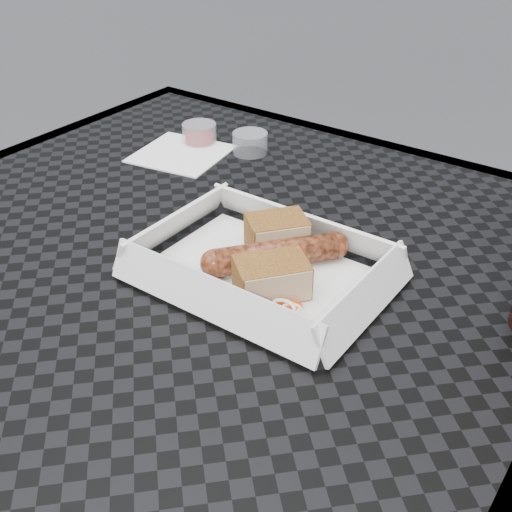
# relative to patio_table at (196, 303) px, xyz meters

# --- Properties ---
(patio_table) EXTENTS (0.80, 0.80, 0.74)m
(patio_table) POSITION_rel_patio_table_xyz_m (0.00, 0.00, 0.00)
(patio_table) COLOR black
(patio_table) RESTS_ON ground
(food_tray) EXTENTS (0.22, 0.15, 0.00)m
(food_tray) POSITION_rel_patio_table_xyz_m (0.09, -0.00, 0.08)
(food_tray) COLOR white
(food_tray) RESTS_ON patio_table
(bratwurst) EXTENTS (0.11, 0.13, 0.03)m
(bratwurst) POSITION_rel_patio_table_xyz_m (0.10, 0.02, 0.09)
(bratwurst) COLOR brown
(bratwurst) RESTS_ON food_tray
(bread_near) EXTENTS (0.07, 0.08, 0.04)m
(bread_near) POSITION_rel_patio_table_xyz_m (0.08, 0.04, 0.10)
(bread_near) COLOR brown
(bread_near) RESTS_ON food_tray
(bread_far) EXTENTS (0.08, 0.08, 0.04)m
(bread_far) POSITION_rel_patio_table_xyz_m (0.12, -0.02, 0.10)
(bread_far) COLOR brown
(bread_far) RESTS_ON food_tray
(veg_garnish) EXTENTS (0.03, 0.03, 0.00)m
(veg_garnish) POSITION_rel_patio_table_xyz_m (0.16, -0.05, 0.08)
(veg_garnish) COLOR #F73E0A
(veg_garnish) RESTS_ON food_tray
(napkin) EXTENTS (0.14, 0.14, 0.00)m
(napkin) POSITION_rel_patio_table_xyz_m (-0.18, 0.18, 0.08)
(napkin) COLOR white
(napkin) RESTS_ON patio_table
(condiment_cup_sauce) EXTENTS (0.05, 0.05, 0.03)m
(condiment_cup_sauce) POSITION_rel_patio_table_xyz_m (-0.18, 0.23, 0.09)
(condiment_cup_sauce) COLOR maroon
(condiment_cup_sauce) RESTS_ON patio_table
(condiment_cup_empty) EXTENTS (0.05, 0.05, 0.03)m
(condiment_cup_empty) POSITION_rel_patio_table_xyz_m (-0.10, 0.25, 0.09)
(condiment_cup_empty) COLOR silver
(condiment_cup_empty) RESTS_ON patio_table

